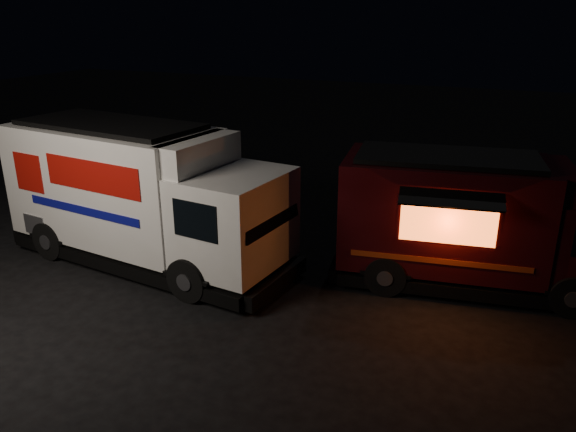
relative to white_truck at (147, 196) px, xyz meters
The scene contains 3 objects.
ground 3.34m from the white_truck, 27.79° to the right, with size 80.00×80.00×0.00m, color black.
white_truck is the anchor object (origin of this frame).
red_truck 7.85m from the white_truck, 14.84° to the left, with size 6.47×2.38×3.01m, color black, non-canonical shape.
Camera 1 is at (5.89, -9.09, 5.94)m, focal length 35.00 mm.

